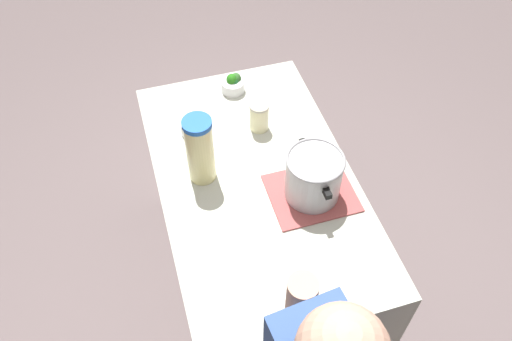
# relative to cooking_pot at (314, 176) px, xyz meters

# --- Properties ---
(ground_plane) EXTENTS (8.00, 8.00, 0.00)m
(ground_plane) POSITION_rel_cooking_pot_xyz_m (-0.14, -0.19, -1.02)
(ground_plane) COLOR slate
(counter_slab) EXTENTS (1.35, 0.79, 0.91)m
(counter_slab) POSITION_rel_cooking_pot_xyz_m (-0.14, -0.19, -0.57)
(counter_slab) COLOR beige
(counter_slab) RESTS_ON ground_plane
(dish_cloth) EXTENTS (0.28, 0.34, 0.01)m
(dish_cloth) POSITION_rel_cooking_pot_xyz_m (0.00, 0.00, -0.11)
(dish_cloth) COLOR #AD5252
(dish_cloth) RESTS_ON counter_slab
(cooking_pot) EXTENTS (0.29, 0.22, 0.20)m
(cooking_pot) POSITION_rel_cooking_pot_xyz_m (0.00, 0.00, 0.00)
(cooking_pot) COLOR #B7B7BC
(cooking_pot) RESTS_ON dish_cloth
(lemonade_pitcher) EXTENTS (0.11, 0.11, 0.31)m
(lemonade_pitcher) POSITION_rel_cooking_pot_xyz_m (-0.22, -0.39, 0.04)
(lemonade_pitcher) COLOR #EEE599
(lemonade_pitcher) RESTS_ON counter_slab
(mason_jar) EXTENTS (0.09, 0.09, 0.14)m
(mason_jar) POSITION_rel_cooking_pot_xyz_m (-0.41, -0.09, -0.04)
(mason_jar) COLOR beige
(mason_jar) RESTS_ON counter_slab
(broccoli_bowl_front) EXTENTS (0.11, 0.11, 0.09)m
(broccoli_bowl_front) POSITION_rel_cooking_pot_xyz_m (-0.69, -0.14, -0.07)
(broccoli_bowl_front) COLOR silver
(broccoli_bowl_front) RESTS_ON counter_slab
(broccoli_bowl_center) EXTENTS (0.13, 0.13, 0.08)m
(broccoli_bowl_center) POSITION_rel_cooking_pot_xyz_m (-0.47, -0.37, -0.08)
(broccoli_bowl_center) COLOR silver
(broccoli_bowl_center) RESTS_ON counter_slab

